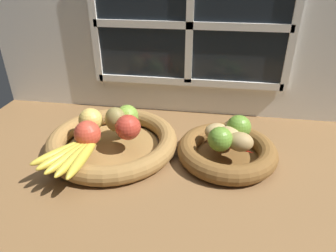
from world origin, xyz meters
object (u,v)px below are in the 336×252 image
object	(u,v)px
potato_back	(235,129)
potato_large	(229,136)
banana_bunch_front	(74,154)
potato_small	(240,142)
pear_brown	(116,119)
apple_green_back	(127,116)
potato_oblong	(216,131)
apple_golden_left	(91,120)
chili_pepper	(232,147)
apple_red_front	(87,134)
fruit_bowl_left	(112,142)
lime_near	(220,139)
lime_far	(239,127)
apple_red_right	(128,127)
fruit_bowl_right	(227,152)

from	to	relation	value
potato_back	potato_large	bearing A→B (deg)	-114.44
banana_bunch_front	potato_small	world-z (taller)	potato_small
pear_brown	potato_back	size ratio (longest dim) A/B	1.13
apple_green_back	potato_oblong	bearing A→B (deg)	-6.37
apple_golden_left	chili_pepper	bearing A→B (deg)	-6.32
apple_red_front	potato_oblong	xyz separation A→B (cm)	(33.81, 9.21, -1.40)
apple_green_back	potato_oblong	xyz separation A→B (cm)	(26.38, -2.95, -1.19)
apple_green_back	potato_back	distance (cm)	31.48
fruit_bowl_left	lime_near	world-z (taller)	lime_near
potato_large	chili_pepper	size ratio (longest dim) A/B	0.58
fruit_bowl_left	lime_far	xyz separation A→B (cm)	(35.76, 3.50, 6.21)
fruit_bowl_left	lime_near	size ratio (longest dim) A/B	5.88
apple_red_right	pear_brown	distance (cm)	5.97
apple_green_back	banana_bunch_front	bearing A→B (deg)	-115.12
potato_large	potato_small	bearing A→B (deg)	-45.00
potato_back	potato_oblong	xyz separation A→B (cm)	(-5.06, -1.45, -0.43)
apple_red_front	fruit_bowl_right	bearing A→B (deg)	10.22
apple_red_right	lime_near	xyz separation A→B (cm)	(25.08, -1.90, -0.31)
fruit_bowl_right	potato_large	xyz separation A→B (cm)	(0.00, 0.00, 5.15)
potato_back	pear_brown	bearing A→B (deg)	-176.83
potato_back	potato_oblong	size ratio (longest dim) A/B	0.98
fruit_bowl_right	fruit_bowl_left	bearing A→B (deg)	-180.00
potato_small	lime_near	distance (cm)	5.31
fruit_bowl_right	potato_small	xyz separation A→B (cm)	(2.89, -2.89, 5.34)
banana_bunch_front	fruit_bowl_right	bearing A→B (deg)	18.84
fruit_bowl_left	chili_pepper	bearing A→B (deg)	-5.55
fruit_bowl_left	lime_near	bearing A→B (deg)	-6.51
potato_oblong	apple_red_front	bearing A→B (deg)	-164.76
apple_green_back	lime_far	size ratio (longest dim) A/B	0.99
lime_near	apple_green_back	bearing A→B (deg)	161.79
apple_green_back	lime_near	bearing A→B (deg)	-18.21
fruit_bowl_right	banana_bunch_front	size ratio (longest dim) A/B	1.42
banana_bunch_front	lime_far	xyz separation A→B (cm)	(41.05, 16.58, 2.04)
fruit_bowl_left	potato_large	size ratio (longest dim) A/B	5.41
apple_red_right	banana_bunch_front	world-z (taller)	apple_red_right
pear_brown	chili_pepper	xyz separation A→B (cm)	(32.92, -5.39, -2.73)
pear_brown	lime_near	bearing A→B (deg)	-10.65
apple_green_back	banana_bunch_front	distance (cm)	20.59
fruit_bowl_left	potato_back	distance (cm)	35.48
fruit_bowl_right	apple_red_front	distance (cm)	38.19
potato_small	chili_pepper	bearing A→B (deg)	-169.07
apple_red_right	chili_pepper	world-z (taller)	apple_red_right
banana_bunch_front	potato_large	distance (cm)	40.51
chili_pepper	apple_red_right	bearing A→B (deg)	-163.60
pear_brown	banana_bunch_front	world-z (taller)	pear_brown
apple_green_back	potato_oblong	size ratio (longest dim) A/B	1.00
lime_near	fruit_bowl_left	bearing A→B (deg)	173.49
fruit_bowl_left	apple_red_right	xyz separation A→B (cm)	(5.62, -1.60, 6.37)
fruit_bowl_right	apple_golden_left	xyz separation A→B (cm)	(-39.30, 1.16, 6.26)
potato_large	lime_near	distance (cm)	4.30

